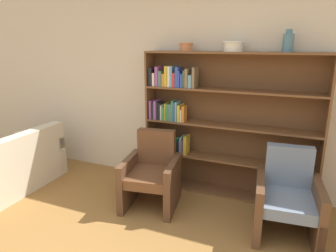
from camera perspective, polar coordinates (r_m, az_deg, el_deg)
wall_back at (r=4.08m, az=6.56°, el=7.19°), size 12.00×0.06×2.75m
bookshelf at (r=3.95m, az=8.41°, el=0.53°), size 2.22×0.30×1.86m
bowl_stoneware at (r=3.91m, az=3.45°, el=14.92°), size 0.18×0.18×0.10m
bowl_sage at (r=3.75m, az=12.32°, el=14.72°), size 0.25×0.25×0.12m
vase_tall at (r=3.69m, az=21.91°, el=14.59°), size 0.12×0.12×0.25m
couch at (r=4.69m, az=-28.48°, el=-7.32°), size 0.96×1.55×0.82m
armchair_leather at (r=3.76m, az=-3.07°, el=-9.14°), size 0.75×0.78×0.90m
armchair_cushioned at (r=3.44m, az=21.79°, el=-12.76°), size 0.70×0.74×0.90m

